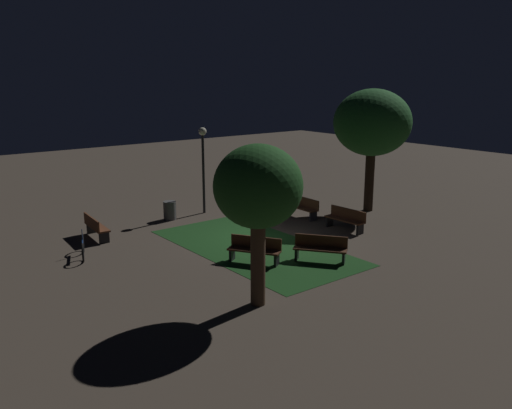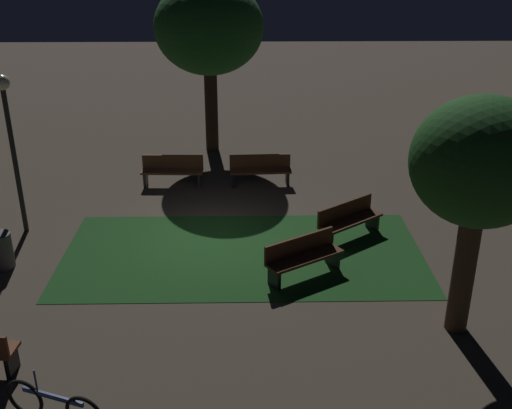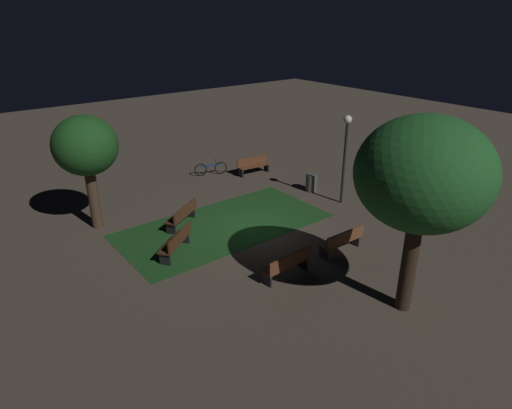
{
  "view_description": "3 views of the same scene",
  "coord_description": "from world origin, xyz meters",
  "px_view_note": "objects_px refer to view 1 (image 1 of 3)",
  "views": [
    {
      "loc": [
        -15.54,
        12.4,
        6.16
      ],
      "look_at": [
        -0.32,
        0.46,
        1.47
      ],
      "focal_mm": 37.32,
      "sensor_mm": 36.0,
      "label": 1
    },
    {
      "loc": [
        -0.86,
        13.52,
        6.82
      ],
      "look_at": [
        -1.09,
        0.94,
        1.27
      ],
      "focal_mm": 43.04,
      "sensor_mm": 36.0,
      "label": 2
    },
    {
      "loc": [
        -9.58,
        -12.41,
        7.89
      ],
      "look_at": [
        -0.12,
        -0.32,
        1.16
      ],
      "focal_mm": 31.06,
      "sensor_mm": 36.0,
      "label": 3
    }
  ],
  "objects_px": {
    "bench_corner": "(320,248)",
    "lamp_post_plaza_east": "(203,154)",
    "bench_back_row": "(95,226)",
    "trash_bin": "(170,210)",
    "bench_by_lamp": "(255,249)",
    "tree_left_canopy": "(258,189)",
    "tree_right_canopy": "(372,123)",
    "bicycle": "(83,248)",
    "bench_near_trees": "(346,218)",
    "bench_lawn_edge": "(303,207)"
  },
  "relations": [
    {
      "from": "bench_back_row",
      "to": "lamp_post_plaza_east",
      "type": "xyz_separation_m",
      "value": [
        0.74,
        -5.48,
        2.24
      ]
    },
    {
      "from": "bench_near_trees",
      "to": "tree_left_canopy",
      "type": "bearing_deg",
      "value": 115.5
    },
    {
      "from": "bench_near_trees",
      "to": "bench_corner",
      "type": "height_order",
      "value": "same"
    },
    {
      "from": "bench_corner",
      "to": "tree_right_canopy",
      "type": "bearing_deg",
      "value": -61.72
    },
    {
      "from": "bench_lawn_edge",
      "to": "bench_corner",
      "type": "height_order",
      "value": "same"
    },
    {
      "from": "tree_right_canopy",
      "to": "lamp_post_plaza_east",
      "type": "xyz_separation_m",
      "value": [
        4.38,
        6.3,
        -1.34
      ]
    },
    {
      "from": "bench_by_lamp",
      "to": "tree_right_canopy",
      "type": "height_order",
      "value": "tree_right_canopy"
    },
    {
      "from": "bench_near_trees",
      "to": "trash_bin",
      "type": "bearing_deg",
      "value": 39.61
    },
    {
      "from": "bench_by_lamp",
      "to": "tree_left_canopy",
      "type": "relative_size",
      "value": 0.4
    },
    {
      "from": "trash_bin",
      "to": "lamp_post_plaza_east",
      "type": "bearing_deg",
      "value": -88.0
    },
    {
      "from": "bench_lawn_edge",
      "to": "bench_by_lamp",
      "type": "height_order",
      "value": "same"
    },
    {
      "from": "bench_back_row",
      "to": "bench_corner",
      "type": "bearing_deg",
      "value": -145.44
    },
    {
      "from": "tree_right_canopy",
      "to": "trash_bin",
      "type": "relative_size",
      "value": 6.88
    },
    {
      "from": "tree_right_canopy",
      "to": "lamp_post_plaza_east",
      "type": "height_order",
      "value": "tree_right_canopy"
    },
    {
      "from": "tree_left_canopy",
      "to": "bench_lawn_edge",
      "type": "bearing_deg",
      "value": -50.35
    },
    {
      "from": "bench_corner",
      "to": "bench_near_trees",
      "type": "bearing_deg",
      "value": -59.51
    },
    {
      "from": "tree_right_canopy",
      "to": "bench_near_trees",
      "type": "bearing_deg",
      "value": 115.8
    },
    {
      "from": "bicycle",
      "to": "bench_corner",
      "type": "bearing_deg",
      "value": -131.04
    },
    {
      "from": "bench_near_trees",
      "to": "bench_back_row",
      "type": "xyz_separation_m",
      "value": [
        5.21,
        8.52,
        0.0
      ]
    },
    {
      "from": "bench_lawn_edge",
      "to": "trash_bin",
      "type": "distance_m",
      "value": 5.89
    },
    {
      "from": "bench_by_lamp",
      "to": "bicycle",
      "type": "relative_size",
      "value": 1.09
    },
    {
      "from": "bench_by_lamp",
      "to": "tree_left_canopy",
      "type": "xyz_separation_m",
      "value": [
        -2.72,
        2.02,
        2.79
      ]
    },
    {
      "from": "bench_lawn_edge",
      "to": "tree_right_canopy",
      "type": "height_order",
      "value": "tree_right_canopy"
    },
    {
      "from": "tree_right_canopy",
      "to": "bench_by_lamp",
      "type": "bearing_deg",
      "value": 105.36
    },
    {
      "from": "bench_near_trees",
      "to": "tree_right_canopy",
      "type": "xyz_separation_m",
      "value": [
        1.57,
        -3.25,
        3.58
      ]
    },
    {
      "from": "bicycle",
      "to": "bench_by_lamp",
      "type": "bearing_deg",
      "value": -133.37
    },
    {
      "from": "lamp_post_plaza_east",
      "to": "trash_bin",
      "type": "height_order",
      "value": "lamp_post_plaza_east"
    },
    {
      "from": "bench_lawn_edge",
      "to": "tree_right_canopy",
      "type": "xyz_separation_m",
      "value": [
        -1.02,
        -3.25,
        3.58
      ]
    },
    {
      "from": "bench_corner",
      "to": "trash_bin",
      "type": "distance_m",
      "value": 8.07
    },
    {
      "from": "bench_near_trees",
      "to": "tree_right_canopy",
      "type": "bearing_deg",
      "value": -64.2
    },
    {
      "from": "bench_by_lamp",
      "to": "bench_corner",
      "type": "relative_size",
      "value": 1.03
    },
    {
      "from": "tree_right_canopy",
      "to": "trash_bin",
      "type": "height_order",
      "value": "tree_right_canopy"
    },
    {
      "from": "bench_by_lamp",
      "to": "tree_left_canopy",
      "type": "bearing_deg",
      "value": 143.49
    },
    {
      "from": "bench_back_row",
      "to": "trash_bin",
      "type": "relative_size",
      "value": 2.25
    },
    {
      "from": "bench_corner",
      "to": "bicycle",
      "type": "height_order",
      "value": "bicycle"
    },
    {
      "from": "bench_corner",
      "to": "tree_right_canopy",
      "type": "distance_m",
      "value": 8.47
    },
    {
      "from": "tree_left_canopy",
      "to": "tree_right_canopy",
      "type": "bearing_deg",
      "value": -64.41
    },
    {
      "from": "tree_right_canopy",
      "to": "bicycle",
      "type": "distance_m",
      "value": 13.61
    },
    {
      "from": "bench_lawn_edge",
      "to": "lamp_post_plaza_east",
      "type": "distance_m",
      "value": 5.06
    },
    {
      "from": "bench_back_row",
      "to": "bench_lawn_edge",
      "type": "bearing_deg",
      "value": -107.1
    },
    {
      "from": "bench_lawn_edge",
      "to": "tree_left_canopy",
      "type": "distance_m",
      "value": 9.96
    },
    {
      "from": "tree_left_canopy",
      "to": "bicycle",
      "type": "bearing_deg",
      "value": 18.98
    },
    {
      "from": "bench_corner",
      "to": "lamp_post_plaza_east",
      "type": "distance_m",
      "value": 8.34
    },
    {
      "from": "tree_left_canopy",
      "to": "bicycle",
      "type": "xyz_separation_m",
      "value": [
        6.85,
        2.36,
        -2.92
      ]
    },
    {
      "from": "bench_corner",
      "to": "lamp_post_plaza_east",
      "type": "height_order",
      "value": "lamp_post_plaza_east"
    },
    {
      "from": "bench_near_trees",
      "to": "bench_back_row",
      "type": "distance_m",
      "value": 9.99
    },
    {
      "from": "bench_back_row",
      "to": "bicycle",
      "type": "distance_m",
      "value": 2.23
    },
    {
      "from": "bench_back_row",
      "to": "lamp_post_plaza_east",
      "type": "relative_size",
      "value": 0.47
    },
    {
      "from": "bench_near_trees",
      "to": "lamp_post_plaza_east",
      "type": "relative_size",
      "value": 0.46
    },
    {
      "from": "bench_back_row",
      "to": "lamp_post_plaza_east",
      "type": "bearing_deg",
      "value": -82.27
    }
  ]
}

